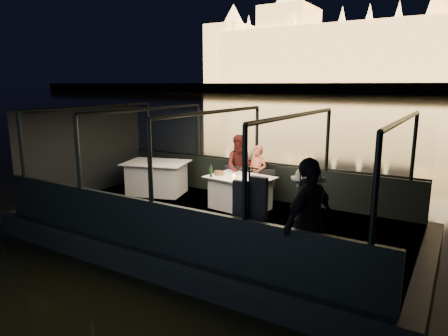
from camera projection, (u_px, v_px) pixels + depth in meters
The scene contains 28 objects.
river_water at pixel (440, 103), 75.78m from camera, with size 500.00×500.00×0.00m, color black.
boat_hull at pixel (215, 240), 8.77m from camera, with size 8.60×4.40×1.00m, color black.
boat_deck at pixel (214, 219), 8.67m from camera, with size 8.00×4.00×0.04m, color black.
gunwale_port at pixel (256, 180), 10.25m from camera, with size 8.00×0.08×0.90m, color black.
gunwale_starboard at pixel (152, 226), 6.90m from camera, with size 8.00×0.08×0.90m, color black.
cabin_glass_port at pixel (257, 135), 10.01m from camera, with size 8.00×0.02×1.40m, color #99B2B2, non-canonical shape.
cabin_glass_starboard at pixel (150, 161), 6.66m from camera, with size 8.00×0.02×1.40m, color #99B2B2, non-canonical shape.
cabin_roof_glass at pixel (214, 112), 8.19m from camera, with size 8.00×4.00×0.02m, color #99B2B2, non-canonical shape.
end_wall_fore at pixel (86, 151), 10.45m from camera, with size 0.02×4.00×2.30m, color black, non-canonical shape.
end_wall_aft at pixel (424, 193), 6.40m from camera, with size 0.02×4.00×2.30m, color black, non-canonical shape.
canopy_ribs at pixel (214, 167), 8.43m from camera, with size 8.00×4.00×2.30m, color black, non-canonical shape.
dining_table_central at pixel (240, 193), 9.28m from camera, with size 1.45×1.05×0.77m, color silver.
dining_table_aft at pixel (157, 179), 10.59m from camera, with size 1.61×1.17×0.86m, color white.
chair_port_left at pixel (229, 183), 9.93m from camera, with size 0.39×0.39×0.84m, color black.
chair_port_right at pixel (264, 187), 9.51m from camera, with size 0.40×0.40×0.85m, color black.
coat_stand at pixel (249, 212), 6.25m from camera, with size 0.45×0.36×1.62m, color black, non-canonical shape.
person_woman_coral at pixel (257, 172), 9.77m from camera, with size 0.51×0.34×1.41m, color #D8664E.
person_man_maroon at pixel (241, 170), 10.00m from camera, with size 0.79×0.61×1.64m, color #421512.
passenger_stripe at pixel (307, 210), 6.51m from camera, with size 1.02×0.58×1.58m, color silver.
passenger_dark at pixel (308, 227), 5.70m from camera, with size 1.10×0.46×1.87m, color black.
wine_bottle at pixel (211, 171), 9.16m from camera, with size 0.06×0.06×0.29m, color #14371B.
bread_basket at pixel (219, 173), 9.41m from camera, with size 0.22×0.22×0.09m, color brown.
amber_candle at pixel (234, 177), 9.05m from camera, with size 0.06×0.06×0.08m, color #FF993F.
plate_near at pixel (248, 180), 8.87m from camera, with size 0.24×0.24×0.01m, color white.
plate_far at pixel (225, 173), 9.56m from camera, with size 0.23×0.23×0.01m, color silver.
wine_glass_white at pixel (210, 173), 9.19m from camera, with size 0.07×0.07×0.19m, color white, non-canonical shape.
wine_glass_red at pixel (243, 173), 9.15m from camera, with size 0.06×0.06×0.17m, color silver, non-canonical shape.
wine_glass_empty at pixel (228, 175), 9.01m from camera, with size 0.07×0.07×0.20m, color silver, non-canonical shape.
Camera 1 is at (4.45, -6.96, 3.35)m, focal length 32.00 mm.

